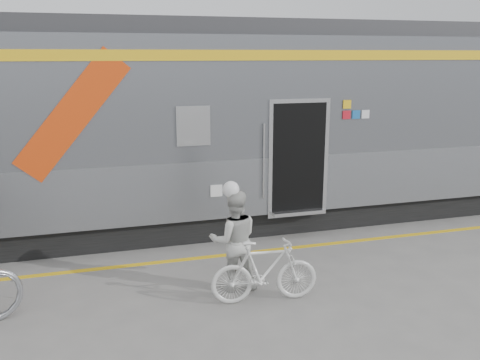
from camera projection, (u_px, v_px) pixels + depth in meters
name	position (u px, v px, depth m)	size (l,w,h in m)	color
ground	(219.00, 319.00, 6.82)	(90.00, 90.00, 0.00)	slate
train	(170.00, 126.00, 10.25)	(24.00, 3.17, 4.10)	black
safety_strip	(190.00, 259.00, 8.83)	(24.00, 0.12, 0.01)	yellow
woman	(234.00, 240.00, 7.58)	(0.75, 0.58, 1.53)	beige
bicycle_right	(265.00, 271.00, 7.22)	(0.44, 1.55, 0.93)	silver
helmet_woman	(234.00, 182.00, 7.36)	(0.25, 0.25, 0.25)	white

